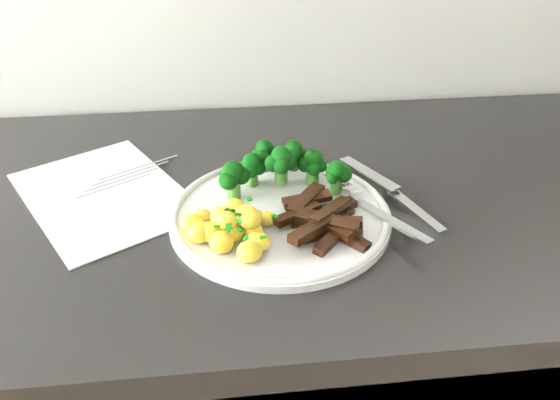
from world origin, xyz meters
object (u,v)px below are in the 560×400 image
at_px(broccoli, 279,165).
at_px(potatoes, 231,227).
at_px(beef_strips, 324,220).
at_px(plate, 280,214).
at_px(knife, 402,200).
at_px(recipe_paper, 104,194).
at_px(fork, 376,209).

bearing_deg(broccoli, potatoes, -121.73).
bearing_deg(beef_strips, plate, 141.67).
bearing_deg(plate, knife, 4.61).
bearing_deg(broccoli, plate, -95.18).
bearing_deg(recipe_paper, broccoli, -5.19).
bearing_deg(broccoli, knife, -17.68).
height_order(recipe_paper, knife, knife).
height_order(plate, potatoes, potatoes).
distance_m(potatoes, fork, 0.19).
relative_size(plate, beef_strips, 2.15).
distance_m(plate, fork, 0.13).
height_order(recipe_paper, fork, fork).
xyz_separation_m(broccoli, potatoes, (-0.07, -0.11, -0.02)).
xyz_separation_m(plate, knife, (0.17, 0.01, 0.00)).
relative_size(potatoes, fork, 0.64).
distance_m(potatoes, knife, 0.24).
height_order(plate, fork, fork).
relative_size(recipe_paper, knife, 1.64).
distance_m(broccoli, knife, 0.17).
distance_m(broccoli, fork, 0.15).
relative_size(potatoes, knife, 0.59).
height_order(potatoes, fork, potatoes).
relative_size(broccoli, fork, 0.96).
height_order(recipe_paper, plate, plate).
relative_size(broccoli, beef_strips, 1.34).
bearing_deg(fork, recipe_paper, 163.76).
bearing_deg(knife, broccoli, 162.32).
bearing_deg(potatoes, recipe_paper, 142.21).
distance_m(recipe_paper, plate, 0.26).
bearing_deg(plate, recipe_paper, 159.96).
xyz_separation_m(recipe_paper, plate, (0.24, -0.09, 0.01)).
relative_size(beef_strips, fork, 0.72).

